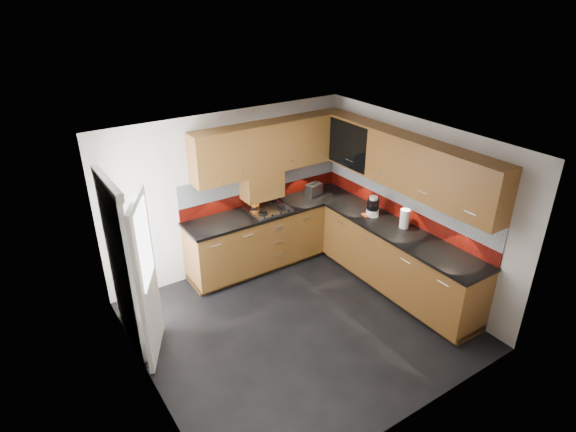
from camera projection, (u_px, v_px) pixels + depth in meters
room at (300, 221)px, 5.52m from camera, size 4.00×3.80×2.64m
base_cabinets at (331, 249)px, 7.05m from camera, size 2.70×3.20×0.95m
countertop at (332, 220)px, 6.82m from camera, size 2.72×3.22×0.04m
backsplash at (336, 193)px, 6.97m from camera, size 2.70×3.20×0.54m
upper_cabinets at (342, 155)px, 6.56m from camera, size 2.50×3.20×0.72m
extractor_hood at (262, 185)px, 7.06m from camera, size 0.60×0.33×0.40m
glass_cabinet at (355, 142)px, 7.00m from camera, size 0.32×0.80×0.66m
back_door at (132, 272)px, 5.40m from camera, size 0.42×1.19×2.04m
gas_hob at (268, 209)px, 7.08m from camera, size 0.60×0.53×0.05m
utensil_pot at (255, 202)px, 7.09m from camera, size 0.12×0.12×0.43m
toaster at (314, 189)px, 7.55m from camera, size 0.28×0.21×0.19m
food_processor at (373, 207)px, 6.85m from camera, size 0.18×0.18×0.30m
paper_towel at (405, 219)px, 6.52m from camera, size 0.14×0.14×0.27m
orange_cloth at (368, 215)px, 6.91m from camera, size 0.18×0.16×0.02m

